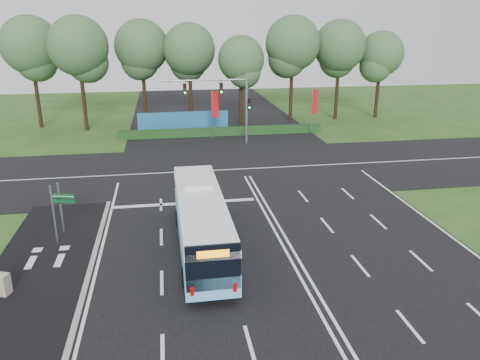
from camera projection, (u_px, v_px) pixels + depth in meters
ground at (274, 230)px, 27.77m from camera, size 120.00×120.00×0.00m
road_main at (274, 229)px, 27.76m from camera, size 20.00×120.00×0.04m
road_cross at (241, 169)px, 38.97m from camera, size 120.00×14.00×0.05m
bike_path at (41, 272)px, 23.04m from camera, size 5.00×18.00×0.06m
kerb_strip at (91, 267)px, 23.40m from camera, size 0.25×18.00×0.12m
city_bus at (201, 221)px, 24.84m from camera, size 2.54×11.50×3.30m
pedestrian_signal at (61, 206)px, 26.75m from camera, size 0.25×0.40×3.10m
street_sign at (58, 207)px, 25.39m from camera, size 1.30×0.36×3.41m
utility_cabinet at (2, 285)px, 20.99m from camera, size 0.76×0.69×1.04m
banner_flag_mid at (214, 108)px, 47.98m from camera, size 0.73×0.27×5.09m
banner_flag_right at (314, 105)px, 50.40m from camera, size 0.72×0.20×4.92m
traffic_light_gantry at (229, 98)px, 45.44m from camera, size 8.41×0.28×7.00m
hedge at (222, 132)px, 50.52m from camera, size 22.00×1.20×0.80m
blue_hoarding at (183, 122)px, 52.01m from camera, size 10.00×0.30×2.20m
eucalyptus_row at (205, 48)px, 53.79m from camera, size 46.91×9.77×12.48m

